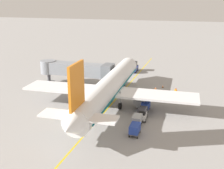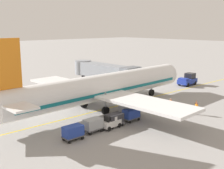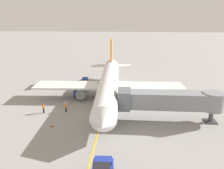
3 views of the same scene
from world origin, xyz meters
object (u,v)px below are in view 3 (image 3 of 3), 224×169
Objects in this scene: parked_airliner at (109,84)px; jet_bridge at (170,100)px; baggage_cart_second_in_train at (80,88)px; baggage_tug_lead at (80,88)px; ground_crew_wing_walker at (66,107)px; safety_cone_nose_left at (51,125)px; baggage_cart_third_in_train at (84,84)px; baggage_cart_tail_end at (85,80)px; ground_crew_loader at (44,108)px; baggage_cart_front at (78,92)px.

jet_bridge is at bearing 139.33° from parked_airliner.
baggage_tug_lead is at bearing -77.11° from baggage_cart_second_in_train.
ground_crew_wing_walker is 2.86× the size of safety_cone_nose_left.
baggage_cart_second_in_train is at bearing -93.41° from safety_cone_nose_left.
baggage_cart_third_in_train is (16.92, -16.00, -2.51)m from jet_bridge.
safety_cone_nose_left is (0.82, 22.57, -0.66)m from baggage_cart_tail_end.
parked_airliner is at bearing -144.77° from ground_crew_loader.
ground_crew_loader is 5.87m from safety_cone_nose_left.
parked_airliner is 12.86× the size of baggage_cart_tail_end.
baggage_cart_front is at bearing 91.47° from baggage_cart_second_in_train.
jet_bridge reaches higher than baggage_tug_lead.
safety_cone_nose_left is (18.12, 3.57, -3.17)m from jet_bridge.
baggage_cart_second_in_train is 12.20m from ground_crew_loader.
ground_crew_loader is at bearing 72.25° from baggage_tug_lead.
baggage_cart_front is 1.72× the size of ground_crew_loader.
baggage_cart_third_in_train is 1.72× the size of ground_crew_wing_walker.
baggage_tug_lead is at bearing -92.82° from safety_cone_nose_left.
baggage_tug_lead is 12.74m from ground_crew_loader.
parked_airliner reaches higher than baggage_cart_second_in_train.
ground_crew_loader is (10.72, 7.57, -2.23)m from parked_airliner.
jet_bridge is at bearing 136.60° from baggage_cart_third_in_train.
baggage_cart_third_in_train is at bearing -93.91° from baggage_cart_second_in_train.
baggage_cart_second_in_train and baggage_cart_tail_end have the same top height.
parked_airliner is 8.08m from baggage_cart_second_in_train.
baggage_cart_second_in_train is at bearing -88.53° from baggage_cart_front.
ground_crew_wing_walker is at bearing -96.83° from safety_cone_nose_left.
ground_crew_loader reaches higher than baggage_cart_front.
ground_crew_wing_walker is at bearing 89.54° from baggage_cart_tail_end.
ground_crew_loader is at bearing 64.34° from baggage_cart_front.
baggage_tug_lead is 1.52× the size of ground_crew_loader.
safety_cone_nose_left is (0.84, 17.11, -0.42)m from baggage_tug_lead.
baggage_tug_lead is at bearing 81.86° from baggage_cart_third_in_train.
baggage_cart_third_in_train is at bearing -92.10° from ground_crew_wing_walker.
baggage_cart_front is 6.06m from baggage_cart_third_in_train.
safety_cone_nose_left is (0.69, 5.75, -0.66)m from ground_crew_wing_walker.
ground_crew_loader is (4.24, 14.60, 0.00)m from baggage_cart_third_in_train.
baggage_cart_third_in_train is at bearing -106.19° from ground_crew_loader.
jet_bridge reaches higher than baggage_cart_third_in_train.
ground_crew_loader reaches higher than safety_cone_nose_left.
baggage_cart_second_in_train is at bearing -37.02° from jet_bridge.
baggage_cart_front is at bearing -115.66° from ground_crew_loader.
ground_crew_loader reaches higher than baggage_tug_lead.
parked_airliner is 22.08× the size of ground_crew_wing_walker.
baggage_cart_third_in_train is 19.62m from safety_cone_nose_left.
baggage_cart_front is 1.00× the size of baggage_cart_third_in_train.
jet_bridge is at bearing -168.86° from safety_cone_nose_left.
baggage_cart_third_in_train is at bearing -91.27° from baggage_cart_front.
ground_crew_loader is at bearing -58.54° from safety_cone_nose_left.
baggage_tug_lead is (17.28, -13.54, -2.75)m from jet_bridge.
ground_crew_loader reaches higher than baggage_cart_tail_end.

